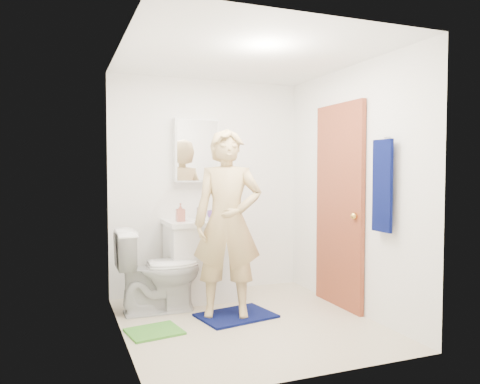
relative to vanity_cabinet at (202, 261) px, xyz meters
name	(u,v)px	position (x,y,z in m)	size (l,w,h in m)	color
floor	(247,323)	(0.15, -0.91, -0.41)	(2.20, 2.40, 0.02)	beige
ceiling	(247,54)	(0.15, -0.91, 2.01)	(2.20, 2.40, 0.02)	white
wall_back	(207,186)	(0.15, 0.30, 0.80)	(2.20, 0.02, 2.40)	white
wall_front	(316,199)	(0.15, -2.12, 0.80)	(2.20, 0.02, 2.40)	white
wall_left	(121,193)	(-0.96, -0.91, 0.80)	(0.02, 2.40, 2.40)	white
wall_right	(352,189)	(1.26, -0.91, 0.80)	(0.02, 2.40, 2.40)	white
vanity_cabinet	(202,261)	(0.00, 0.00, 0.00)	(0.75, 0.55, 0.80)	white
countertop	(202,222)	(0.00, 0.00, 0.43)	(0.79, 0.59, 0.05)	white
sink_basin	(202,221)	(0.00, 0.00, 0.44)	(0.40, 0.40, 0.03)	white
faucet	(198,213)	(0.00, 0.18, 0.51)	(0.03, 0.03, 0.12)	silver
medicine_cabinet	(196,151)	(0.00, 0.22, 1.20)	(0.50, 0.12, 0.70)	white
mirror_panel	(198,150)	(0.00, 0.16, 1.20)	(0.46, 0.01, 0.66)	white
door	(339,206)	(1.22, -0.76, 0.62)	(0.05, 0.80, 2.05)	#A94D2E
door_knob	(354,216)	(1.18, -1.08, 0.55)	(0.07, 0.07, 0.07)	gold
towel	(382,186)	(1.18, -1.48, 0.85)	(0.03, 0.24, 0.80)	#070F48
towel_hook	(387,137)	(1.22, -1.48, 1.27)	(0.02, 0.02, 0.06)	silver
toilet	(158,270)	(-0.54, -0.31, 0.01)	(0.46, 0.80, 0.82)	white
bath_mat	(236,316)	(0.11, -0.73, -0.39)	(0.68, 0.49, 0.02)	#070F48
green_rug	(154,331)	(-0.69, -0.88, -0.39)	(0.44, 0.37, 0.02)	#4A9C34
soap_dispenser	(180,212)	(-0.25, -0.06, 0.55)	(0.09, 0.09, 0.19)	#BB6857
toothbrush_cup	(212,214)	(0.15, 0.11, 0.49)	(0.11, 0.11, 0.09)	#6A4496
man	(228,223)	(0.03, -0.71, 0.49)	(0.64, 0.42, 1.74)	tan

